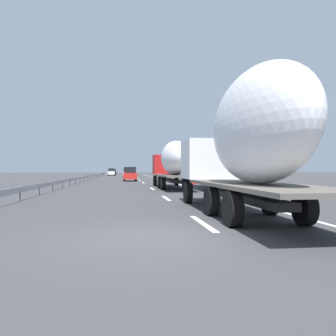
% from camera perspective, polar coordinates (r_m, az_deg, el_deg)
% --- Properties ---
extents(ground_plane, '(260.00, 260.00, 0.00)m').
position_cam_1_polar(ground_plane, '(48.31, -6.69, -2.19)').
color(ground_plane, '#38383A').
extents(lane_stripe_0, '(3.20, 0.20, 0.01)m').
position_cam_1_polar(lane_stripe_0, '(10.69, 5.82, -9.16)').
color(lane_stripe_0, white).
rests_on(lane_stripe_0, ground_plane).
extents(lane_stripe_1, '(3.20, 0.20, 0.01)m').
position_cam_1_polar(lane_stripe_1, '(19.66, -0.33, -5.06)').
color(lane_stripe_1, white).
rests_on(lane_stripe_1, ground_plane).
extents(lane_stripe_2, '(3.20, 0.20, 0.01)m').
position_cam_1_polar(lane_stripe_2, '(29.40, -2.70, -3.45)').
color(lane_stripe_2, white).
rests_on(lane_stripe_2, ground_plane).
extents(lane_stripe_3, '(3.20, 0.20, 0.01)m').
position_cam_1_polar(lane_stripe_3, '(42.69, -4.17, -2.44)').
color(lane_stripe_3, white).
rests_on(lane_stripe_3, ground_plane).
extents(lane_stripe_4, '(3.20, 0.20, 0.01)m').
position_cam_1_polar(lane_stripe_4, '(52.25, -4.77, -2.04)').
color(lane_stripe_4, white).
rests_on(lane_stripe_4, ground_plane).
extents(lane_stripe_5, '(3.20, 0.20, 0.01)m').
position_cam_1_polar(lane_stripe_5, '(61.06, -5.15, -1.77)').
color(lane_stripe_5, white).
rests_on(lane_stripe_5, ground_plane).
extents(lane_stripe_6, '(3.20, 0.20, 0.01)m').
position_cam_1_polar(lane_stripe_6, '(69.86, -5.44, -1.58)').
color(lane_stripe_6, white).
rests_on(lane_stripe_6, ground_plane).
extents(edge_line_right, '(110.00, 0.20, 0.01)m').
position_cam_1_polar(edge_line_right, '(53.65, -0.87, -1.99)').
color(edge_line_right, white).
rests_on(edge_line_right, ground_plane).
extents(truck_lead, '(13.13, 2.55, 4.01)m').
position_cam_1_polar(truck_lead, '(29.57, 0.78, 1.05)').
color(truck_lead, '#B21919').
rests_on(truck_lead, ground_plane).
extents(truck_trailing, '(12.62, 2.55, 4.89)m').
position_cam_1_polar(truck_trailing, '(12.27, 12.75, 4.63)').
color(truck_trailing, silver).
rests_on(truck_trailing, ground_plane).
extents(car_silver_hatch, '(4.46, 1.75, 1.90)m').
position_cam_1_polar(car_silver_hatch, '(69.02, -6.81, -0.80)').
color(car_silver_hatch, '#ADB2B7').
rests_on(car_silver_hatch, ground_plane).
extents(car_white_van, '(4.12, 1.74, 1.93)m').
position_cam_1_polar(car_white_van, '(88.55, -9.45, -0.67)').
color(car_white_van, white).
rests_on(car_white_van, ground_plane).
extents(car_black_suv, '(4.71, 1.88, 1.79)m').
position_cam_1_polar(car_black_suv, '(99.69, -9.20, -0.64)').
color(car_black_suv, black).
rests_on(car_black_suv, ground_plane).
extents(car_red_compact, '(4.40, 1.84, 1.99)m').
position_cam_1_polar(car_red_compact, '(48.17, -6.38, -1.02)').
color(car_red_compact, red).
rests_on(car_red_compact, ground_plane).
extents(road_sign, '(0.10, 0.90, 3.09)m').
position_cam_1_polar(road_sign, '(45.60, 1.81, 0.39)').
color(road_sign, gray).
rests_on(road_sign, ground_plane).
extents(tree_1, '(3.38, 3.38, 6.07)m').
position_cam_1_polar(tree_1, '(91.33, 1.08, 1.19)').
color(tree_1, '#472D19').
rests_on(tree_1, ground_plane).
extents(tree_2, '(3.74, 3.74, 5.35)m').
position_cam_1_polar(tree_2, '(58.82, 2.76, 1.65)').
color(tree_2, '#472D19').
rests_on(tree_2, ground_plane).
extents(guardrail_median, '(94.00, 0.10, 0.76)m').
position_cam_1_polar(guardrail_median, '(51.57, -13.41, -1.42)').
color(guardrail_median, '#9EA0A5').
rests_on(guardrail_median, ground_plane).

